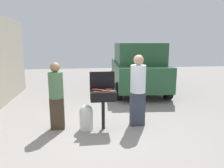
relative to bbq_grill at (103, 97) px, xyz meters
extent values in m
plane|color=gray|center=(0.04, -0.04, -0.80)|extent=(24.00, 24.00, 0.00)
cylinder|color=black|center=(0.00, 0.00, -0.44)|extent=(0.08, 0.08, 0.73)
cube|color=black|center=(0.00, 0.00, 0.04)|extent=(0.60, 0.44, 0.22)
cube|color=black|center=(0.00, 0.22, 0.36)|extent=(0.60, 0.05, 0.42)
cylinder|color=#AD4228|center=(-0.13, 0.08, 0.16)|extent=(0.13, 0.03, 0.03)
cylinder|color=#B74C33|center=(0.07, -0.04, 0.16)|extent=(0.13, 0.03, 0.03)
cylinder|color=#C6593D|center=(0.19, -0.15, 0.16)|extent=(0.13, 0.03, 0.03)
cylinder|color=#C6593D|center=(0.15, 0.08, 0.16)|extent=(0.13, 0.03, 0.03)
cylinder|color=#B74C33|center=(0.03, -0.08, 0.16)|extent=(0.13, 0.03, 0.03)
cylinder|color=#C6593D|center=(-0.03, 0.03, 0.16)|extent=(0.13, 0.04, 0.03)
cylinder|color=#AD4228|center=(-0.17, -0.15, 0.16)|extent=(0.13, 0.03, 0.03)
cylinder|color=#C6593D|center=(-0.19, 0.12, 0.16)|extent=(0.13, 0.04, 0.03)
cylinder|color=#B74C33|center=(0.19, -0.11, 0.16)|extent=(0.13, 0.04, 0.03)
cylinder|color=silver|center=(-0.40, 0.01, -0.57)|extent=(0.32, 0.32, 0.46)
sphere|color=silver|center=(-0.40, 0.01, -0.34)|extent=(0.31, 0.31, 0.31)
cube|color=#3F3323|center=(-1.09, 0.14, -0.41)|extent=(0.32, 0.18, 0.77)
cylinder|color=#4C724C|center=(-1.09, 0.14, 0.28)|extent=(0.34, 0.34, 0.61)
sphere|color=#936B4C|center=(-1.09, 0.14, 0.70)|extent=(0.23, 0.23, 0.23)
cube|color=#333847|center=(0.87, 0.13, -0.38)|extent=(0.35, 0.19, 0.85)
cylinder|color=silver|center=(0.87, 0.13, 0.38)|extent=(0.37, 0.37, 0.67)
sphere|color=tan|center=(0.87, 0.13, 0.84)|extent=(0.25, 0.25, 0.25)
cube|color=#234C2D|center=(1.81, 4.01, -0.03)|extent=(2.23, 4.53, 0.90)
cube|color=#234C2D|center=(1.80, 3.81, 0.82)|extent=(1.95, 2.73, 0.80)
cylinder|color=black|center=(2.60, 2.40, -0.48)|extent=(0.27, 0.65, 0.64)
cylinder|color=black|center=(0.80, 2.54, -0.48)|extent=(0.27, 0.65, 0.64)
cylinder|color=black|center=(2.83, 5.47, -0.48)|extent=(0.27, 0.65, 0.64)
cylinder|color=black|center=(1.03, 5.61, -0.48)|extent=(0.27, 0.65, 0.64)
camera|label=1|loc=(-0.43, -4.83, 1.27)|focal=34.14mm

